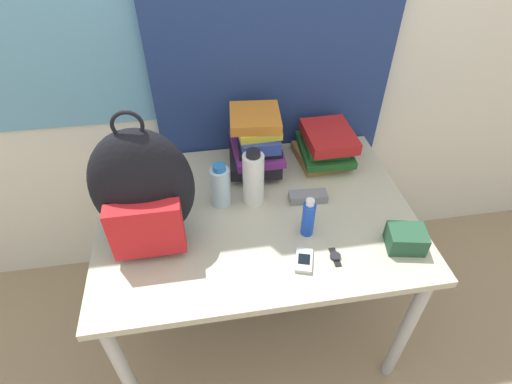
{
  "coord_description": "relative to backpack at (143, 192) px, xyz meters",
  "views": [
    {
      "loc": [
        -0.18,
        -0.66,
        1.83
      ],
      "look_at": [
        0.0,
        0.43,
        0.84
      ],
      "focal_mm": 28.0,
      "sensor_mm": 36.0,
      "label": 1
    }
  ],
  "objects": [
    {
      "name": "camera_pouch",
      "position": [
        0.88,
        -0.19,
        -0.18
      ],
      "size": [
        0.15,
        0.13,
        0.08
      ],
      "color": "#234C33",
      "rests_on": "desk"
    },
    {
      "name": "wall_back",
      "position": [
        0.38,
        0.58,
        0.29
      ],
      "size": [
        6.0,
        0.06,
        2.5
      ],
      "color": "silver",
      "rests_on": "ground_plane"
    },
    {
      "name": "water_bottle",
      "position": [
        0.26,
        0.14,
        -0.13
      ],
      "size": [
        0.07,
        0.07,
        0.19
      ],
      "color": "silver",
      "rests_on": "desk"
    },
    {
      "name": "book_stack_left",
      "position": [
        0.43,
        0.35,
        -0.09
      ],
      "size": [
        0.23,
        0.28,
        0.27
      ],
      "color": "#6B2370",
      "rests_on": "desk"
    },
    {
      "name": "book_stack_center",
      "position": [
        0.74,
        0.35,
        -0.14
      ],
      "size": [
        0.24,
        0.29,
        0.15
      ],
      "color": "olive",
      "rests_on": "desk"
    },
    {
      "name": "backpack",
      "position": [
        0.0,
        0.0,
        0.0
      ],
      "size": [
        0.34,
        0.22,
        0.51
      ],
      "color": "black",
      "rests_on": "desk"
    },
    {
      "name": "sunglasses_case",
      "position": [
        0.6,
        0.1,
        -0.2
      ],
      "size": [
        0.15,
        0.06,
        0.04
      ],
      "color": "gray",
      "rests_on": "desk"
    },
    {
      "name": "cell_phone",
      "position": [
        0.51,
        -0.2,
        -0.21
      ],
      "size": [
        0.08,
        0.11,
        0.02
      ],
      "color": "#B7BCC6",
      "rests_on": "desk"
    },
    {
      "name": "sunscreen_bottle",
      "position": [
        0.55,
        -0.07,
        -0.14
      ],
      "size": [
        0.05,
        0.05,
        0.16
      ],
      "color": "blue",
      "rests_on": "desk"
    },
    {
      "name": "sports_bottle",
      "position": [
        0.38,
        0.13,
        -0.1
      ],
      "size": [
        0.08,
        0.08,
        0.24
      ],
      "color": "white",
      "rests_on": "desk"
    },
    {
      "name": "desk",
      "position": [
        0.39,
        0.07,
        -0.3
      ],
      "size": [
        1.2,
        0.86,
        0.74
      ],
      "color": "#B7B299",
      "rests_on": "ground_plane"
    },
    {
      "name": "curtain_blue",
      "position": [
        0.54,
        0.53,
        0.29
      ],
      "size": [
        1.02,
        0.04,
        2.5
      ],
      "color": "navy",
      "rests_on": "ground_plane"
    },
    {
      "name": "wristwatch",
      "position": [
        0.62,
        -0.2,
        -0.21
      ],
      "size": [
        0.04,
        0.08,
        0.01
      ],
      "color": "black",
      "rests_on": "desk"
    }
  ]
}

